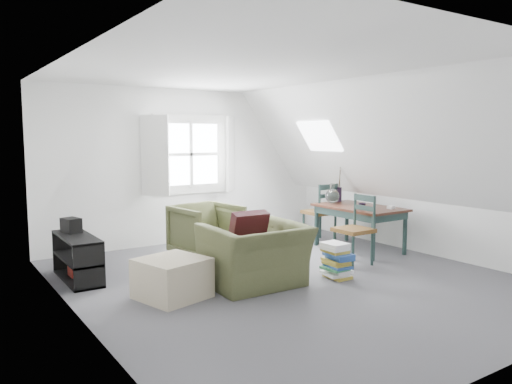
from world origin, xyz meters
TOP-DOWN VIEW (x-y plane):
  - floor at (0.00, 0.00)m, footprint 5.50×5.50m
  - ceiling at (0.00, 0.00)m, footprint 5.50×5.50m
  - wall_back at (0.00, 2.75)m, footprint 5.00×0.00m
  - wall_left at (-2.50, 0.00)m, footprint 0.00×5.50m
  - wall_right at (2.50, 0.00)m, footprint 0.00×5.50m
  - slope_left at (-1.55, 0.00)m, footprint 3.19×5.50m
  - slope_right at (1.55, 0.00)m, footprint 3.19×5.50m
  - dormer_window at (0.00, 2.68)m, footprint 1.71×0.35m
  - skylight at (1.55, 1.30)m, footprint 0.35×0.75m
  - armchair_near at (-0.51, 0.04)m, footprint 1.13×1.00m
  - armchair_far at (-0.34, 1.55)m, footprint 0.94×0.96m
  - throw_pillow at (-0.51, 0.19)m, footprint 0.47×0.28m
  - ottoman at (-1.50, 0.17)m, footprint 0.80×0.80m
  - dining_table at (1.85, 0.70)m, footprint 0.82×1.36m
  - demijohn at (1.70, 1.15)m, footprint 0.22×0.22m
  - vase_twigs at (1.95, 1.25)m, footprint 0.08×0.08m
  - cup at (1.60, 0.40)m, footprint 0.14×0.14m
  - paper_box at (2.05, 0.25)m, footprint 0.14×0.12m
  - dining_chair_far at (1.76, 1.48)m, footprint 0.46×0.46m
  - dining_chair_near at (1.18, 0.11)m, footprint 0.45×0.45m
  - media_shelf at (-2.17, 1.42)m, footprint 0.36×1.07m
  - electronics_box at (-2.17, 1.70)m, footprint 0.23×0.28m
  - magazine_stack at (0.50, -0.26)m, footprint 0.33×0.39m

SIDE VIEW (x-z plane):
  - floor at x=0.00m, z-range 0.00..0.00m
  - armchair_near at x=-0.51m, z-range -0.36..0.36m
  - armchair_far at x=-0.34m, z-range -0.39..0.39m
  - ottoman at x=-1.50m, z-range 0.00..0.43m
  - magazine_stack at x=0.50m, z-range 0.00..0.44m
  - media_shelf at x=-2.17m, z-range -0.03..0.52m
  - dining_chair_near at x=1.18m, z-range 0.02..0.97m
  - dining_chair_far at x=1.76m, z-range 0.02..1.00m
  - dining_table at x=1.85m, z-range 0.25..0.93m
  - electronics_box at x=-2.17m, z-range 0.53..0.73m
  - throw_pillow at x=-0.51m, z-range 0.40..0.87m
  - cup at x=1.60m, z-range 0.63..0.73m
  - paper_box at x=2.05m, z-range 0.68..0.72m
  - demijohn at x=1.70m, z-range 0.65..0.97m
  - vase_twigs at x=1.95m, z-range 0.51..1.11m
  - wall_back at x=0.00m, z-range -1.25..3.75m
  - wall_left at x=-2.50m, z-range -1.50..4.00m
  - wall_right at x=2.50m, z-range -1.50..4.00m
  - dormer_window at x=0.00m, z-range 0.80..2.10m
  - skylight at x=1.55m, z-range 1.51..1.98m
  - slope_left at x=-1.55m, z-range -0.47..4.02m
  - slope_right at x=1.55m, z-range -0.47..4.02m
  - ceiling at x=0.00m, z-range 2.50..2.50m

